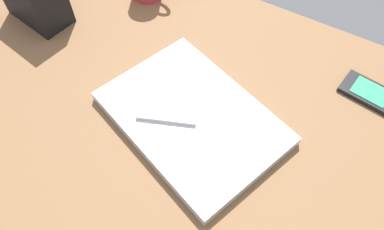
% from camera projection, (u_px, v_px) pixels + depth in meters
% --- Properties ---
extents(desk_surface, '(1.20, 0.80, 0.03)m').
position_uv_depth(desk_surface, '(204.00, 147.00, 0.65)').
color(desk_surface, brown).
rests_on(desk_surface, ground).
extents(laptop_closed, '(0.37, 0.31, 0.02)m').
position_uv_depth(laptop_closed, '(192.00, 118.00, 0.66)').
color(laptop_closed, '#B7BABC').
rests_on(laptop_closed, desk_surface).
extents(cell_phone_on_laptop, '(0.12, 0.09, 0.01)m').
position_uv_depth(cell_phone_on_laptop, '(168.00, 110.00, 0.65)').
color(cell_phone_on_laptop, silver).
rests_on(cell_phone_on_laptop, laptop_closed).
extents(cell_phone_on_desk, '(0.11, 0.07, 0.01)m').
position_uv_depth(cell_phone_on_desk, '(370.00, 93.00, 0.70)').
color(cell_phone_on_desk, black).
rests_on(cell_phone_on_desk, desk_surface).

